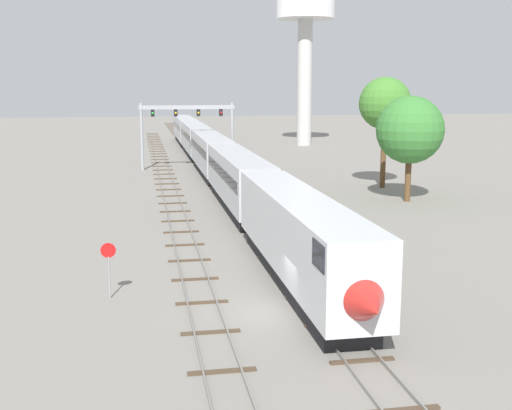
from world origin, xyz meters
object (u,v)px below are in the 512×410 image
Objects in this scene: passenger_train at (210,153)px; signal_gantry at (187,121)px; water_tower at (305,17)px; trackside_tree_mid at (385,104)px; trackside_tree_left at (410,130)px; stop_sign at (109,262)px.

signal_gantry is at bearing 111.33° from passenger_train.
trackside_tree_mid is at bearing -94.60° from water_tower.
trackside_tree_left is (18.28, -27.25, 0.41)m from signal_gantry.
water_tower is at bearing 85.40° from trackside_tree_mid.
water_tower is at bearing 52.86° from signal_gantry.
trackside_tree_mid is (19.05, -18.89, 2.52)m from signal_gantry.
trackside_tree_left is at bearing 42.52° from stop_sign.
passenger_train is 27.11m from trackside_tree_left.
water_tower reaches higher than trackside_tree_left.
signal_gantry is 32.82m from trackside_tree_left.
stop_sign is (-30.76, -81.51, -20.42)m from water_tower.
stop_sign is 0.30× the size of trackside_tree_left.
signal_gantry is 0.43× the size of water_tower.
passenger_train is at bearing -68.67° from signal_gantry.
water_tower reaches higher than passenger_train.
signal_gantry is 51.88m from stop_sign.
water_tower is at bearing 60.13° from passenger_train.
trackside_tree_left is at bearing -94.69° from water_tower.
stop_sign is at bearing -102.43° from passenger_train.
stop_sign is at bearing -129.74° from trackside_tree_mid.
signal_gantry is 1.05× the size of trackside_tree_mid.
trackside_tree_mid is (16.80, -13.13, 6.10)m from passenger_train.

